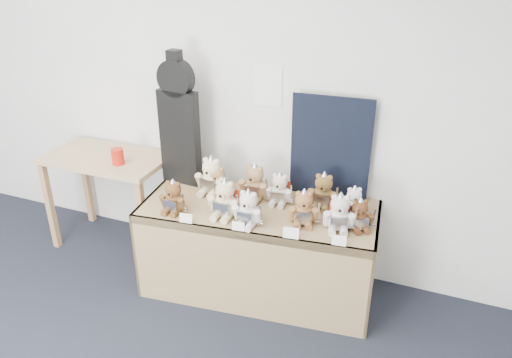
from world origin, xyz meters
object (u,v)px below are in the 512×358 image
at_px(display_table, 256,231).
at_px(teddy_front_right, 304,209).
at_px(red_cup, 118,157).
at_px(teddy_back_left, 211,177).
at_px(teddy_back_right, 323,192).
at_px(teddy_front_far_right, 339,214).
at_px(teddy_back_end, 354,203).
at_px(teddy_back_centre_right, 280,190).
at_px(guitar_case, 179,121).
at_px(teddy_back_far_left, 217,182).
at_px(teddy_front_left, 225,200).
at_px(side_table, 108,171).
at_px(teddy_front_far_left, 174,198).
at_px(teddy_front_centre, 248,209).
at_px(teddy_front_end, 360,216).
at_px(teddy_back_centre_left, 255,184).

distance_m(display_table, teddy_front_right, 0.43).
height_order(red_cup, teddy_back_left, teddy_back_left).
bearing_deg(teddy_back_right, teddy_front_far_right, -57.73).
bearing_deg(teddy_back_end, teddy_back_centre_right, 160.20).
relative_size(teddy_front_right, teddy_back_end, 1.15).
bearing_deg(red_cup, guitar_case, 17.72).
height_order(teddy_front_far_right, teddy_back_far_left, teddy_front_far_right).
relative_size(teddy_back_left, teddy_back_far_left, 1.28).
relative_size(teddy_front_left, teddy_back_right, 1.05).
height_order(side_table, teddy_front_far_left, teddy_front_far_left).
relative_size(display_table, guitar_case, 1.71).
height_order(teddy_front_centre, teddy_front_end, teddy_front_centre).
distance_m(teddy_front_end, teddy_back_right, 0.35).
distance_m(teddy_front_far_left, teddy_back_left, 0.36).
height_order(guitar_case, teddy_back_far_left, guitar_case).
distance_m(side_table, teddy_front_far_left, 0.92).
bearing_deg(teddy_front_far_left, teddy_back_end, 18.04).
height_order(display_table, teddy_back_left, teddy_back_left).
distance_m(teddy_back_right, teddy_back_end, 0.22).
distance_m(teddy_front_right, teddy_back_centre_left, 0.47).
distance_m(teddy_front_far_left, teddy_front_left, 0.36).
distance_m(teddy_front_far_left, teddy_back_centre_left, 0.58).
height_order(teddy_front_far_left, teddy_front_left, teddy_front_left).
bearing_deg(teddy_front_right, teddy_back_left, 150.52).
xyz_separation_m(teddy_back_centre_left, teddy_back_far_left, (-0.28, -0.03, -0.02)).
xyz_separation_m(display_table, teddy_front_end, (0.69, 0.05, 0.24)).
distance_m(red_cup, teddy_front_end, 1.88).
height_order(guitar_case, teddy_front_far_right, guitar_case).
relative_size(teddy_front_left, teddy_front_centre, 1.10).
height_order(teddy_front_right, teddy_back_right, teddy_back_right).
bearing_deg(teddy_back_far_left, teddy_back_left, 172.09).
height_order(side_table, teddy_back_end, teddy_back_end).
xyz_separation_m(teddy_front_far_left, teddy_front_right, (0.87, 0.18, 0.00)).
xyz_separation_m(teddy_back_right, teddy_back_end, (0.22, -0.03, -0.02)).
height_order(teddy_front_centre, teddy_back_right, teddy_back_right).
relative_size(display_table, teddy_front_far_right, 6.11).
bearing_deg(teddy_back_right, teddy_back_end, -9.72).
bearing_deg(teddy_back_far_left, teddy_back_centre_right, -2.38).
bearing_deg(teddy_back_end, teddy_back_centre_left, 159.95).
height_order(teddy_back_centre_right, teddy_back_far_left, teddy_back_centre_right).
distance_m(teddy_back_left, teddy_back_centre_right, 0.52).
xyz_separation_m(teddy_front_left, teddy_front_right, (0.52, 0.10, -0.01)).
bearing_deg(teddy_back_right, teddy_front_centre, -136.43).
bearing_deg(teddy_back_right, teddy_back_centre_right, -171.82).
xyz_separation_m(teddy_back_left, teddy_back_end, (1.04, 0.07, -0.03)).
height_order(guitar_case, red_cup, guitar_case).
relative_size(guitar_case, teddy_front_centre, 3.67).
relative_size(teddy_back_left, teddy_back_end, 1.35).
bearing_deg(guitar_case, display_table, -14.79).
bearing_deg(teddy_front_end, teddy_back_left, 143.98).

